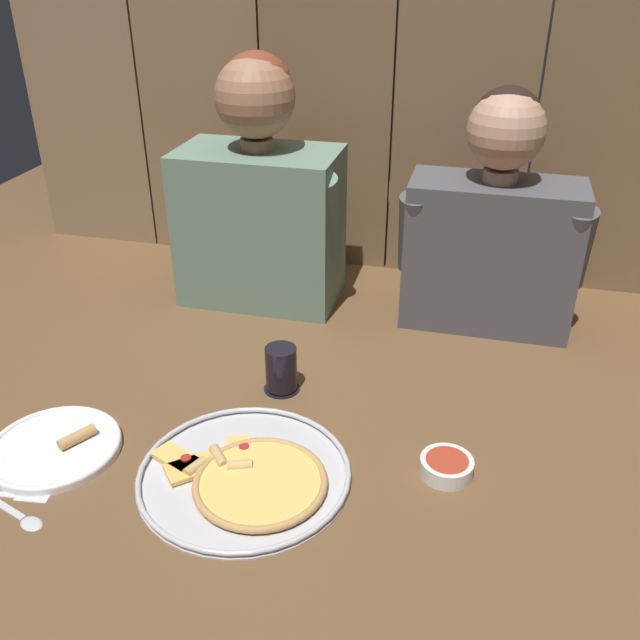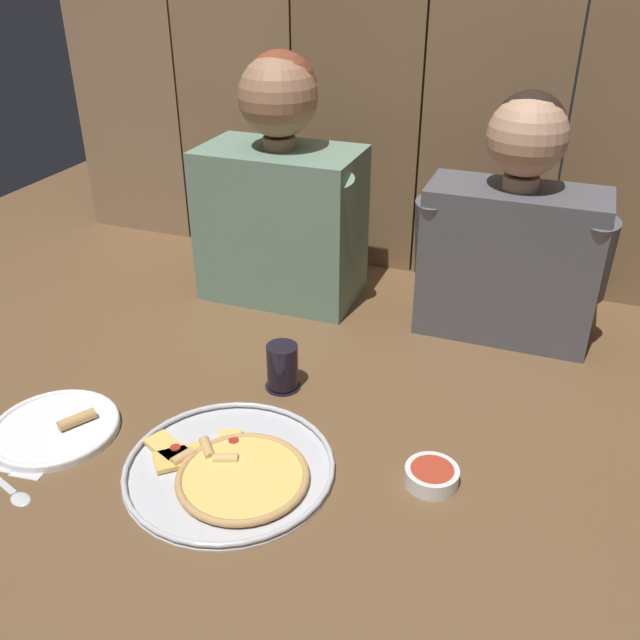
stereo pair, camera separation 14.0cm
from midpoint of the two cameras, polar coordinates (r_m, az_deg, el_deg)
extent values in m
plane|color=brown|center=(1.41, 2.56, -8.57)|extent=(3.20, 3.20, 0.00)
cylinder|color=silver|center=(1.30, -4.35, -12.26)|extent=(0.39, 0.39, 0.01)
torus|color=silver|center=(1.29, -4.37, -11.99)|extent=(0.39, 0.39, 0.01)
cylinder|color=#B23823|center=(1.27, -3.18, -13.04)|extent=(0.23, 0.23, 0.00)
cylinder|color=#EFC660|center=(1.27, -3.19, -12.87)|extent=(0.22, 0.22, 0.01)
torus|color=tan|center=(1.27, -3.19, -12.87)|extent=(0.24, 0.24, 0.01)
cube|color=#EFC660|center=(1.35, -9.51, -10.44)|extent=(0.11, 0.08, 0.01)
cylinder|color=tan|center=(1.31, -8.21, -11.23)|extent=(0.04, 0.05, 0.02)
cylinder|color=#A3281E|center=(1.34, -8.88, -10.45)|extent=(0.02, 0.02, 0.00)
cube|color=#EABC56|center=(1.32, -8.37, -11.23)|extent=(0.11, 0.11, 0.01)
cylinder|color=tan|center=(1.33, -6.28, -10.60)|extent=(0.05, 0.06, 0.02)
cylinder|color=#A3281E|center=(1.32, -7.70, -11.04)|extent=(0.02, 0.02, 0.00)
cube|color=#EFC660|center=(1.34, -4.58, -10.38)|extent=(0.08, 0.10, 0.01)
cylinder|color=tan|center=(1.30, -4.71, -11.44)|extent=(0.05, 0.04, 0.02)
cylinder|color=#A3281E|center=(1.34, -4.15, -9.96)|extent=(0.02, 0.02, 0.00)
cylinder|color=white|center=(1.45, -18.42, -8.63)|extent=(0.25, 0.25, 0.01)
torus|color=white|center=(1.45, -18.46, -8.44)|extent=(0.25, 0.25, 0.01)
cylinder|color=tan|center=(1.44, -16.80, -7.96)|extent=(0.06, 0.07, 0.02)
cylinder|color=black|center=(1.51, -0.41, -5.50)|extent=(0.08, 0.08, 0.01)
cylinder|color=black|center=(1.48, -0.42, -3.85)|extent=(0.07, 0.07, 0.10)
cylinder|color=white|center=(1.29, 12.34, -12.55)|extent=(0.10, 0.10, 0.03)
cylinder|color=#B23823|center=(1.29, 12.37, -12.29)|extent=(0.08, 0.08, 0.02)
cube|color=silver|center=(1.37, -20.38, -11.92)|extent=(0.06, 0.03, 0.00)
cube|color=silver|center=(1.37, -22.24, -12.29)|extent=(0.09, 0.04, 0.01)
ellipsoid|color=silver|center=(1.32, -20.68, -13.64)|extent=(0.05, 0.04, 0.01)
cube|color=slate|center=(1.82, -0.98, 7.84)|extent=(0.40, 0.24, 0.40)
cylinder|color=#9E7051|center=(1.75, -1.04, 14.36)|extent=(0.08, 0.08, 0.03)
sphere|color=#9E7051|center=(1.73, -1.07, 17.95)|extent=(0.19, 0.19, 0.19)
sphere|color=brown|center=(1.74, -0.89, 18.50)|extent=(0.18, 0.18, 0.18)
cylinder|color=slate|center=(1.84, -6.83, 9.82)|extent=(0.08, 0.12, 0.23)
cylinder|color=slate|center=(1.71, 4.26, 8.44)|extent=(0.08, 0.14, 0.23)
cube|color=#4C4C51|center=(1.72, 17.58, 4.44)|extent=(0.40, 0.19, 0.36)
cylinder|color=tan|center=(1.65, 18.61, 10.65)|extent=(0.08, 0.08, 0.03)
sphere|color=tan|center=(1.62, 19.19, 14.08)|extent=(0.18, 0.18, 0.18)
sphere|color=black|center=(1.63, 19.29, 14.63)|extent=(0.16, 0.16, 0.16)
cylinder|color=#4C4C51|center=(1.67, 11.53, 6.64)|extent=(0.08, 0.12, 0.21)
cylinder|color=#4C4C51|center=(1.66, 23.96, 4.51)|extent=(0.08, 0.12, 0.21)
cube|color=#8A6B4D|center=(2.24, -14.64, 23.53)|extent=(0.36, 0.03, 1.35)
cube|color=#826344|center=(2.06, -5.36, 23.83)|extent=(0.36, 0.03, 1.35)
cube|color=brown|center=(1.93, 5.43, 23.48)|extent=(0.36, 0.03, 1.35)
cube|color=brown|center=(1.86, 17.21, 22.24)|extent=(0.36, 0.03, 1.35)
camera|label=1|loc=(0.07, -87.14, 1.59)|focal=38.84mm
camera|label=2|loc=(0.07, 92.86, -1.59)|focal=38.84mm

